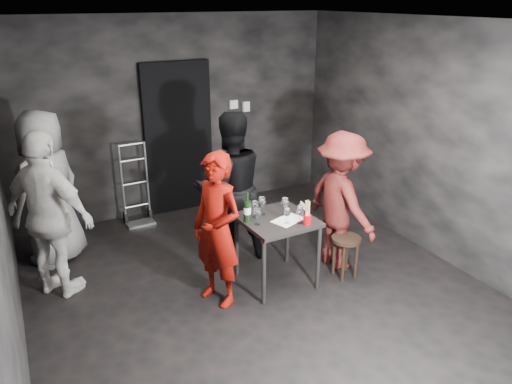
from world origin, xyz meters
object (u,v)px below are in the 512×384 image
hand_truck (138,208)px  man_maroon (342,199)px  tasting_table (277,227)px  breadstick_cup (307,213)px  stool (346,246)px  wine_bottle (247,211)px  bystander_grey (46,175)px  woman_black (230,176)px  bystander_cream (48,203)px  server_red (217,227)px

hand_truck → man_maroon: (1.76, -2.18, 0.61)m
tasting_table → breadstick_cup: bearing=-51.0°
stool → breadstick_cup: size_ratio=1.75×
wine_bottle → stool: bearing=-16.4°
bystander_grey → woman_black: bearing=117.3°
bystander_grey → breadstick_cup: size_ratio=7.85×
stool → man_maroon: 0.52m
hand_truck → stool: 2.95m
stool → tasting_table: bearing=161.8°
tasting_table → bystander_grey: bystander_grey is taller
tasting_table → wine_bottle: size_ratio=2.36×
man_maroon → breadstick_cup: bearing=109.0°
stool → bystander_cream: 3.10m
server_red → breadstick_cup: bearing=53.7°
bystander_cream → wine_bottle: 1.96m
wine_bottle → tasting_table: bearing=-11.9°
tasting_table → server_red: 0.71m
bystander_cream → tasting_table: bearing=-153.0°
hand_truck → tasting_table: size_ratio=1.49×
man_maroon → bystander_grey: bearing=57.3°
tasting_table → wine_bottle: 0.39m
bystander_cream → wine_bottle: bearing=-154.5°
stool → woman_black: (-0.93, 0.97, 0.65)m
bystander_grey → breadstick_cup: bearing=102.8°
woman_black → man_maroon: size_ratio=1.24×
tasting_table → breadstick_cup: size_ratio=2.79×
tasting_table → breadstick_cup: breadstick_cup is taller
server_red → bystander_cream: bearing=-144.7°
hand_truck → man_maroon: bearing=-54.0°
bystander_cream → server_red: bearing=-163.1°
hand_truck → tasting_table: (0.95, -2.18, 0.44)m
woman_black → man_maroon: bearing=148.1°
breadstick_cup → wine_bottle: bearing=148.2°
breadstick_cup → man_maroon: bearing=22.8°
hand_truck → server_red: size_ratio=0.68×
stool → bystander_cream: bystander_cream is taller
woman_black → man_maroon: woman_black is taller
stool → breadstick_cup: bearing=-178.4°
stool → breadstick_cup: breadstick_cup is taller
bystander_cream → bystander_grey: (0.06, 0.75, 0.04)m
server_red → wine_bottle: server_red is taller
bystander_grey → breadstick_cup: (2.26, -1.83, -0.18)m
server_red → wine_bottle: bearing=83.3°
tasting_table → bystander_grey: size_ratio=0.36×
bystander_cream → breadstick_cup: 2.56m
tasting_table → server_red: server_red is taller
bystander_cream → breadstick_cup: (2.32, -1.07, -0.14)m
wine_bottle → breadstick_cup: wine_bottle is taller
hand_truck → server_red: bearing=-86.3°
woman_black → bystander_grey: 2.03m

